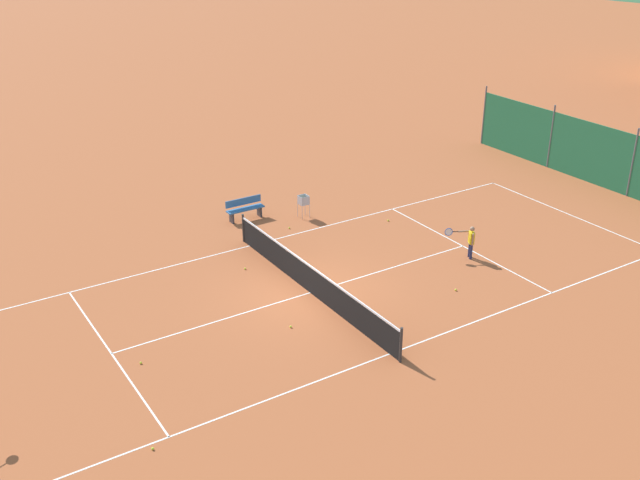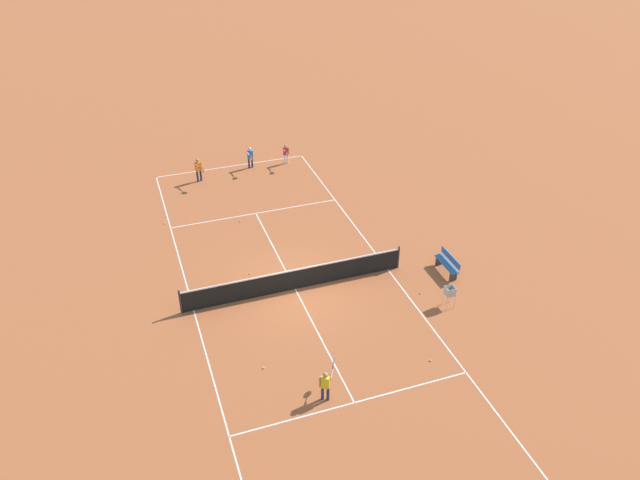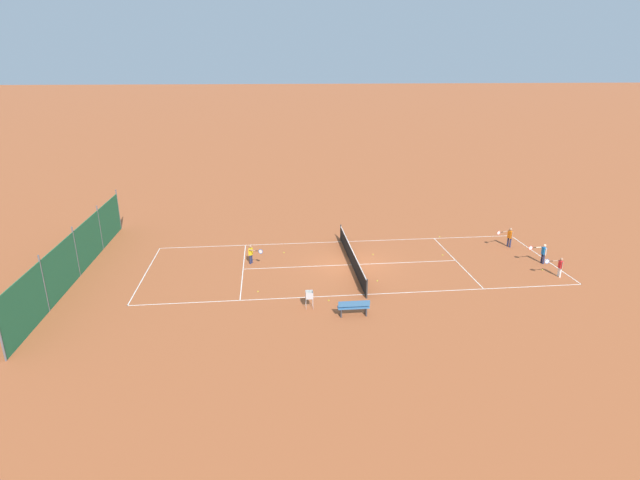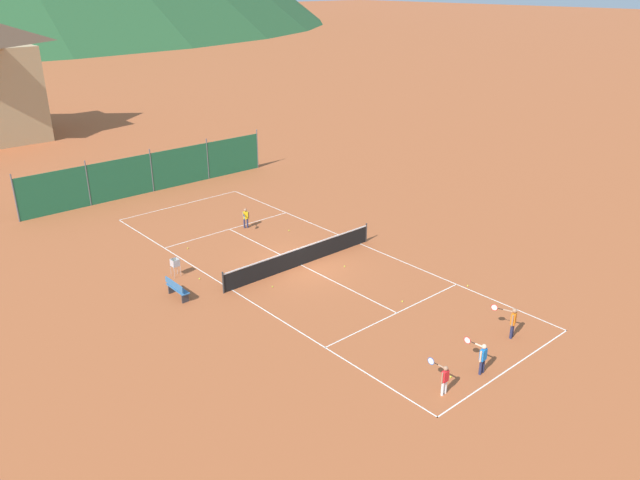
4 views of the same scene
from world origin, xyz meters
TOP-DOWN VIEW (x-y plane):
  - ground_plane at (0.00, 0.00)m, footprint 600.00×600.00m
  - court_line_markings at (0.00, 0.00)m, footprint 8.25×23.85m
  - tennis_net at (0.00, 0.00)m, footprint 9.18×0.08m
  - windscreen_fence_far at (-0.00, 15.50)m, footprint 17.28×0.08m
  - player_far_baseline at (-2.98, -11.20)m, footprint 0.39×0.97m
  - player_near_service at (-0.98, -11.33)m, footprint 0.41×1.03m
  - player_far_service at (1.96, -10.66)m, footprint 0.42×1.10m
  - player_near_baseline at (0.80, 5.91)m, footprint 0.76×0.86m
  - tennis_ball_by_net_right at (0.90, -5.90)m, footprint 0.07×0.07m
  - tennis_ball_far_corner at (-4.64, 1.95)m, footprint 0.07×0.07m
  - tennis_ball_mid_court at (-2.54, -0.99)m, footprint 0.07×0.07m
  - tennis_ball_service_box at (-3.21, 5.51)m, footprint 0.07×0.07m
  - tennis_ball_alley_right at (4.31, -6.88)m, footprint 0.07×0.07m
  - tennis_ball_by_net_left at (-2.03, -10.82)m, footprint 0.07×0.07m
  - tennis_ball_near_corner at (2.37, 3.94)m, footprint 0.07×0.07m
  - tennis_ball_alley_left at (1.47, -1.59)m, footprint 0.07×0.07m
  - ball_hopper at (-5.30, 3.00)m, footprint 0.36×0.36m
  - courtside_bench at (-6.34, 0.99)m, footprint 0.36×1.50m

SIDE VIEW (x-z plane):
  - ground_plane at x=0.00m, z-range 0.00..0.00m
  - court_line_markings at x=0.00m, z-range 0.00..0.01m
  - tennis_ball_by_net_right at x=0.90m, z-range 0.00..0.07m
  - tennis_ball_far_corner at x=-4.64m, z-range 0.00..0.07m
  - tennis_ball_mid_court at x=-2.54m, z-range 0.00..0.07m
  - tennis_ball_service_box at x=-3.21m, z-range 0.00..0.07m
  - tennis_ball_alley_right at x=4.31m, z-range 0.00..0.07m
  - tennis_ball_by_net_left at x=-2.03m, z-range 0.00..0.07m
  - tennis_ball_near_corner at x=2.37m, z-range 0.00..0.07m
  - tennis_ball_alley_left at x=1.47m, z-range 0.00..0.07m
  - courtside_bench at x=-6.34m, z-range 0.03..0.87m
  - tennis_net at x=0.00m, z-range -0.03..1.03m
  - ball_hopper at x=-5.30m, z-range 0.22..1.11m
  - player_far_baseline at x=-2.98m, z-range 0.10..1.23m
  - player_near_baseline at x=0.80m, z-range 0.10..1.27m
  - player_near_service at x=-0.98m, z-range 0.10..1.32m
  - player_far_service at x=1.96m, z-range 0.11..1.40m
  - windscreen_fence_far at x=0.00m, z-range -0.14..2.76m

